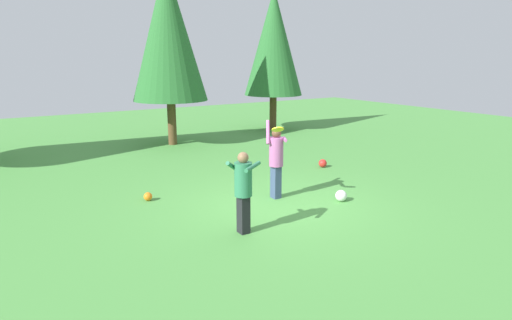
% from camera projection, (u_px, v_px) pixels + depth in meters
% --- Properties ---
extents(ground_plane, '(40.00, 40.00, 0.00)m').
position_uv_depth(ground_plane, '(277.00, 205.00, 10.17)').
color(ground_plane, '#4C9342').
extents(person_thrower, '(0.67, 0.67, 1.89)m').
position_uv_depth(person_thrower, '(276.00, 157.00, 10.44)').
color(person_thrower, '#38476B').
rests_on(person_thrower, ground_plane).
extents(person_catcher, '(0.72, 0.70, 1.61)m').
position_uv_depth(person_catcher, '(243.00, 186.00, 8.34)').
color(person_catcher, black).
rests_on(person_catcher, ground_plane).
extents(frisbee, '(0.34, 0.33, 0.16)m').
position_uv_depth(frisbee, '(278.00, 129.00, 9.65)').
color(frisbee, yellow).
extents(ball_red, '(0.25, 0.25, 0.25)m').
position_uv_depth(ball_red, '(323.00, 163.00, 13.59)').
color(ball_red, red).
rests_on(ball_red, ground_plane).
extents(ball_white, '(0.27, 0.27, 0.27)m').
position_uv_depth(ball_white, '(341.00, 196.00, 10.39)').
color(ball_white, white).
rests_on(ball_white, ground_plane).
extents(ball_orange, '(0.20, 0.20, 0.20)m').
position_uv_depth(ball_orange, '(148.00, 197.00, 10.44)').
color(ball_orange, orange).
rests_on(ball_orange, ground_plane).
extents(tree_far_right, '(2.65, 2.65, 6.34)m').
position_uv_depth(tree_far_right, '(274.00, 43.00, 19.80)').
color(tree_far_right, brown).
rests_on(tree_far_right, ground_plane).
extents(tree_center, '(2.81, 2.81, 6.72)m').
position_uv_depth(tree_center, '(168.00, 33.00, 16.22)').
color(tree_center, brown).
rests_on(tree_center, ground_plane).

